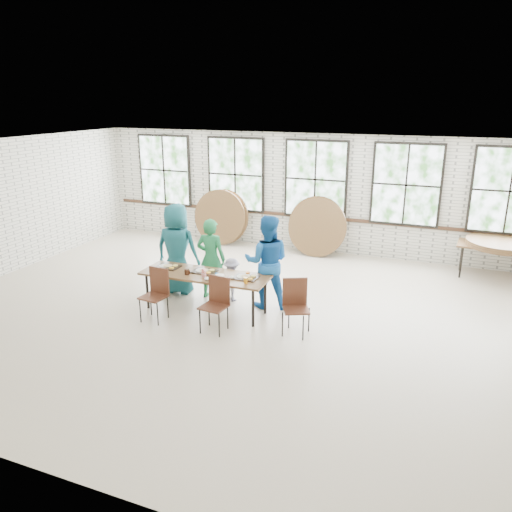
{
  "coord_description": "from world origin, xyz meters",
  "views": [
    {
      "loc": [
        3.26,
        -7.74,
        3.86
      ],
      "look_at": [
        0.0,
        0.4,
        1.05
      ],
      "focal_mm": 35.0,
      "sensor_mm": 36.0,
      "label": 1
    }
  ],
  "objects_px": {
    "chair_near_left": "(156,290)",
    "chair_near_right": "(217,299)",
    "dining_table": "(205,276)",
    "storage_table": "(501,249)"
  },
  "relations": [
    {
      "from": "dining_table",
      "to": "chair_near_right",
      "type": "relative_size",
      "value": 2.54
    },
    {
      "from": "dining_table",
      "to": "storage_table",
      "type": "relative_size",
      "value": 1.31
    },
    {
      "from": "dining_table",
      "to": "storage_table",
      "type": "xyz_separation_m",
      "value": [
        5.2,
        3.99,
        -0.0
      ]
    },
    {
      "from": "dining_table",
      "to": "chair_near_left",
      "type": "xyz_separation_m",
      "value": [
        -0.66,
        -0.62,
        -0.13
      ]
    },
    {
      "from": "dining_table",
      "to": "chair_near_left",
      "type": "relative_size",
      "value": 2.54
    },
    {
      "from": "storage_table",
      "to": "chair_near_left",
      "type": "bearing_deg",
      "value": -138.03
    },
    {
      "from": "chair_near_left",
      "to": "chair_near_right",
      "type": "height_order",
      "value": "same"
    },
    {
      "from": "chair_near_right",
      "to": "storage_table",
      "type": "relative_size",
      "value": 0.51
    },
    {
      "from": "dining_table",
      "to": "storage_table",
      "type": "bearing_deg",
      "value": 36.42
    },
    {
      "from": "dining_table",
      "to": "chair_near_left",
      "type": "height_order",
      "value": "chair_near_left"
    }
  ]
}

